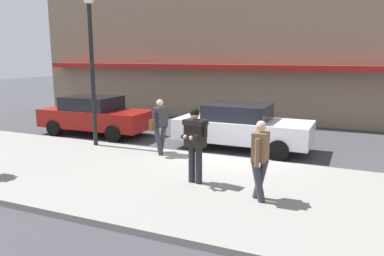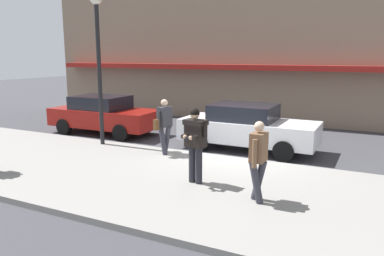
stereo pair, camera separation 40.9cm
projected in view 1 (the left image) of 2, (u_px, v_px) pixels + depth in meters
The scene contains 9 objects.
ground_plane at pixel (225, 158), 11.62m from camera, with size 80.00×80.00×0.00m, color #3D3D42.
sidewalk at pixel (227, 190), 8.65m from camera, with size 32.00×5.30×0.14m, color gray.
curb_paint_line at pixel (257, 161), 11.27m from camera, with size 28.00×0.12×0.01m, color silver.
parked_sedan_near at pixel (95, 115), 14.95m from camera, with size 4.52×1.97×1.54m.
parked_sedan_mid at pixel (241, 126), 12.57m from camera, with size 4.52×1.97×1.54m.
man_texting_on_phone at pixel (195, 137), 8.75m from camera, with size 0.64×0.62×1.81m.
pedestrian_with_bag at pixel (160, 123), 11.36m from camera, with size 0.39×0.71×1.70m.
pedestrian_dark_coat at pixel (260, 155), 7.72m from camera, with size 0.33×0.60×1.70m.
street_lamp_post at pixel (91, 55), 12.17m from camera, with size 0.36×0.36×4.88m.
Camera 1 is at (3.55, -10.70, 3.13)m, focal length 35.00 mm.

